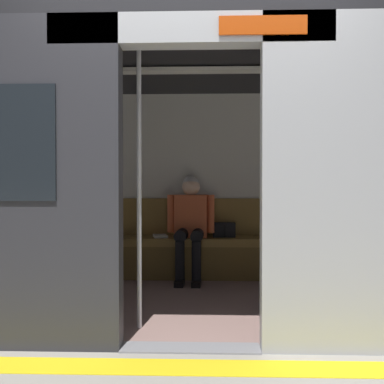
# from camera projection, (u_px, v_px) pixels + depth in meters

# --- Properties ---
(ground_plane) EXTENTS (60.00, 60.00, 0.00)m
(ground_plane) POSITION_uv_depth(u_px,v_px,m) (190.00, 349.00, 2.92)
(ground_plane) COLOR gray
(platform_edge_strip) EXTENTS (8.00, 0.24, 0.01)m
(platform_edge_strip) POSITION_uv_depth(u_px,v_px,m) (189.00, 367.00, 2.62)
(platform_edge_strip) COLOR yellow
(platform_edge_strip) RESTS_ON ground_plane
(train_car) EXTENTS (6.40, 2.72, 2.33)m
(train_car) POSITION_uv_depth(u_px,v_px,m) (189.00, 138.00, 4.08)
(train_car) COLOR #ADAFB5
(train_car) RESTS_ON ground_plane
(bench_seat) EXTENTS (3.19, 0.44, 0.48)m
(bench_seat) POSITION_uv_depth(u_px,v_px,m) (197.00, 247.00, 5.12)
(bench_seat) COLOR olive
(bench_seat) RESTS_ON ground_plane
(person_seated) EXTENTS (0.55, 0.68, 1.20)m
(person_seated) POSITION_uv_depth(u_px,v_px,m) (190.00, 219.00, 5.06)
(person_seated) COLOR #CC5933
(person_seated) RESTS_ON ground_plane
(handbag) EXTENTS (0.26, 0.15, 0.17)m
(handbag) POSITION_uv_depth(u_px,v_px,m) (224.00, 230.00, 5.16)
(handbag) COLOR black
(handbag) RESTS_ON bench_seat
(book) EXTENTS (0.20, 0.25, 0.03)m
(book) POSITION_uv_depth(u_px,v_px,m) (160.00, 236.00, 5.15)
(book) COLOR silver
(book) RESTS_ON bench_seat
(grab_pole_door) EXTENTS (0.04, 0.04, 2.19)m
(grab_pole_door) POSITION_uv_depth(u_px,v_px,m) (139.00, 185.00, 3.32)
(grab_pole_door) COLOR silver
(grab_pole_door) RESTS_ON ground_plane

